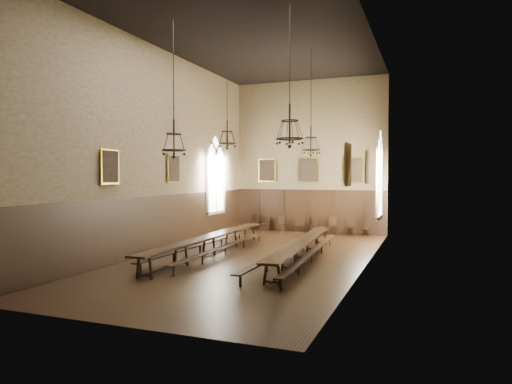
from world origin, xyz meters
The scene contains 34 objects.
floor centered at (0.00, 0.00, -0.01)m, with size 9.00×18.00×0.02m, color black.
ceiling centered at (0.00, 0.00, 9.01)m, with size 9.00×18.00×0.02m, color black.
wall_back centered at (0.00, 9.01, 4.50)m, with size 9.00×0.02×9.00m, color #907E58.
wall_front centered at (0.00, -9.01, 4.50)m, with size 9.00×0.02×9.00m, color #907E58.
wall_left centered at (-4.51, 0.00, 4.50)m, with size 0.02×18.00×9.00m, color #907E58.
wall_right centered at (4.51, 0.00, 4.50)m, with size 0.02×18.00×9.00m, color #907E58.
wainscot_panelling centered at (0.00, 0.00, 1.25)m, with size 9.00×18.00×2.50m, color black, non-canonical shape.
table_left centered at (-2.02, -0.09, 0.41)m, with size 0.88×10.63×0.83m.
table_right centered at (1.97, 0.19, 0.38)m, with size 1.23×9.87×0.77m.
bench_left_outer centered at (-2.55, 0.08, 0.27)m, with size 0.39×9.26×0.42m.
bench_left_inner centered at (-1.36, 0.12, 0.27)m, with size 0.44×9.32×0.42m.
bench_right_inner centered at (1.43, -0.05, 0.29)m, with size 0.40×10.20×0.46m.
bench_right_outer centered at (2.46, -0.21, 0.28)m, with size 0.76×9.80×0.44m.
chair_0 centered at (-3.40, 8.52, 0.30)m, with size 0.53×0.53×0.99m.
chair_1 centered at (-2.62, 8.61, 0.28)m, with size 0.51×0.51×0.91m.
chair_2 centered at (-1.54, 8.48, 0.28)m, with size 0.51×0.51×0.94m.
chair_3 centered at (-0.50, 8.59, 0.28)m, with size 0.45×0.45×0.92m.
chair_4 centered at (0.45, 8.58, 0.30)m, with size 0.51×0.51×0.99m.
chair_5 centered at (1.51, 8.58, 0.30)m, with size 0.49×0.49×0.99m.
chair_6 centered at (2.53, 8.54, 0.29)m, with size 0.47×0.47×0.97m.
chair_7 centered at (3.39, 8.54, 0.26)m, with size 0.42×0.42×0.86m.
chandelier_back_left centered at (-2.18, 2.14, 5.16)m, with size 0.86×0.86×4.28m.
chandelier_back_right centered at (1.67, 2.74, 4.83)m, with size 0.87×0.87×4.63m.
chandelier_front_left centered at (-2.01, -2.90, 4.60)m, with size 0.90×0.90×4.87m.
chandelier_front_right centered at (2.32, -2.75, 4.87)m, with size 0.93×0.93×4.57m.
portrait_back_0 centered at (-2.60, 8.88, 3.70)m, with size 1.10×0.12×1.40m.
portrait_back_1 centered at (0.00, 8.88, 3.70)m, with size 1.10×0.12×1.40m.
portrait_back_2 centered at (2.60, 8.88, 3.70)m, with size 1.10×0.12×1.40m.
portrait_left_0 centered at (-4.38, 1.00, 3.70)m, with size 0.12×1.00×1.30m.
portrait_left_1 centered at (-4.38, -3.50, 3.70)m, with size 0.12×1.00×1.30m.
portrait_right_0 centered at (4.38, 1.00, 3.70)m, with size 0.12×1.00×1.30m.
portrait_right_1 centered at (4.38, -3.50, 3.70)m, with size 0.12×1.00×1.30m.
window_right centered at (4.43, 5.50, 3.40)m, with size 0.20×2.20×4.60m, color white, non-canonical shape.
window_left centered at (-4.43, 5.50, 3.40)m, with size 0.20×2.20×4.60m, color white, non-canonical shape.
Camera 1 is at (6.70, -17.34, 3.37)m, focal length 32.00 mm.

